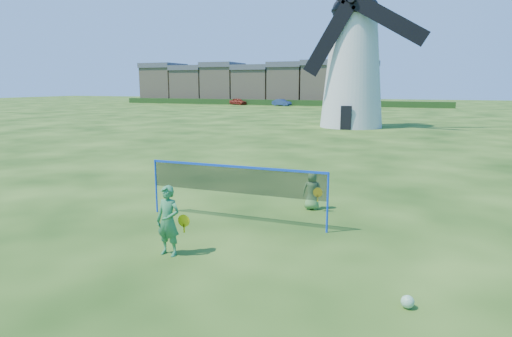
{
  "coord_description": "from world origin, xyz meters",
  "views": [
    {
      "loc": [
        4.17,
        -9.87,
        3.65
      ],
      "look_at": [
        0.2,
        0.5,
        1.5
      ],
      "focal_mm": 30.37,
      "sensor_mm": 36.0,
      "label": 1
    }
  ],
  "objects_px": {
    "windmill": "(353,61)",
    "car_left": "(238,102)",
    "player_boy": "(312,191)",
    "play_ball": "(408,302)",
    "badminton_net": "(235,181)",
    "player_girl": "(168,221)",
    "car_right": "(282,103)"
  },
  "relations": [
    {
      "from": "badminton_net",
      "to": "player_girl",
      "type": "xyz_separation_m",
      "value": [
        -0.41,
        -2.67,
        -0.37
      ]
    },
    {
      "from": "car_left",
      "to": "windmill",
      "type": "bearing_deg",
      "value": -122.54
    },
    {
      "from": "player_girl",
      "to": "car_left",
      "type": "distance_m",
      "value": 72.72
    },
    {
      "from": "player_boy",
      "to": "car_left",
      "type": "bearing_deg",
      "value": -73.55
    },
    {
      "from": "badminton_net",
      "to": "player_boy",
      "type": "relative_size",
      "value": 4.41
    },
    {
      "from": "player_girl",
      "to": "player_boy",
      "type": "bearing_deg",
      "value": 69.52
    },
    {
      "from": "badminton_net",
      "to": "player_boy",
      "type": "distance_m",
      "value": 2.58
    },
    {
      "from": "windmill",
      "to": "car_left",
      "type": "relative_size",
      "value": 4.59
    },
    {
      "from": "windmill",
      "to": "badminton_net",
      "type": "xyz_separation_m",
      "value": [
        1.31,
        -28.33,
        -4.51
      ]
    },
    {
      "from": "badminton_net",
      "to": "play_ball",
      "type": "distance_m",
      "value": 5.67
    },
    {
      "from": "play_ball",
      "to": "car_right",
      "type": "relative_size",
      "value": 0.06
    },
    {
      "from": "player_girl",
      "to": "play_ball",
      "type": "bearing_deg",
      "value": -2.82
    },
    {
      "from": "player_boy",
      "to": "play_ball",
      "type": "distance_m",
      "value": 5.91
    },
    {
      "from": "badminton_net",
      "to": "play_ball",
      "type": "xyz_separation_m",
      "value": [
        4.53,
        -3.25,
        -1.03
      ]
    },
    {
      "from": "car_left",
      "to": "car_right",
      "type": "relative_size",
      "value": 1.0
    },
    {
      "from": "windmill",
      "to": "player_girl",
      "type": "bearing_deg",
      "value": -88.33
    },
    {
      "from": "windmill",
      "to": "player_boy",
      "type": "bearing_deg",
      "value": -83.6
    },
    {
      "from": "car_left",
      "to": "car_right",
      "type": "xyz_separation_m",
      "value": [
        8.84,
        -0.88,
        -0.02
      ]
    },
    {
      "from": "badminton_net",
      "to": "player_girl",
      "type": "relative_size",
      "value": 3.28
    },
    {
      "from": "car_right",
      "to": "badminton_net",
      "type": "bearing_deg",
      "value": -144.43
    },
    {
      "from": "windmill",
      "to": "play_ball",
      "type": "height_order",
      "value": "windmill"
    },
    {
      "from": "player_girl",
      "to": "car_left",
      "type": "bearing_deg",
      "value": 115.95
    },
    {
      "from": "player_boy",
      "to": "play_ball",
      "type": "height_order",
      "value": "player_boy"
    },
    {
      "from": "windmill",
      "to": "car_left",
      "type": "xyz_separation_m",
      "value": [
        -26.47,
        36.37,
        -5.04
      ]
    },
    {
      "from": "badminton_net",
      "to": "player_boy",
      "type": "height_order",
      "value": "badminton_net"
    },
    {
      "from": "windmill",
      "to": "badminton_net",
      "type": "bearing_deg",
      "value": -87.35
    },
    {
      "from": "player_girl",
      "to": "car_right",
      "type": "relative_size",
      "value": 0.43
    },
    {
      "from": "player_girl",
      "to": "play_ball",
      "type": "xyz_separation_m",
      "value": [
        4.94,
        -0.58,
        -0.66
      ]
    },
    {
      "from": "car_right",
      "to": "windmill",
      "type": "bearing_deg",
      "value": -134.54
    },
    {
      "from": "player_girl",
      "to": "car_left",
      "type": "xyz_separation_m",
      "value": [
        -27.37,
        67.37,
        -0.16
      ]
    },
    {
      "from": "car_left",
      "to": "car_right",
      "type": "distance_m",
      "value": 8.88
    },
    {
      "from": "player_boy",
      "to": "car_right",
      "type": "xyz_separation_m",
      "value": [
        -20.6,
        61.92,
        0.01
      ]
    }
  ]
}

